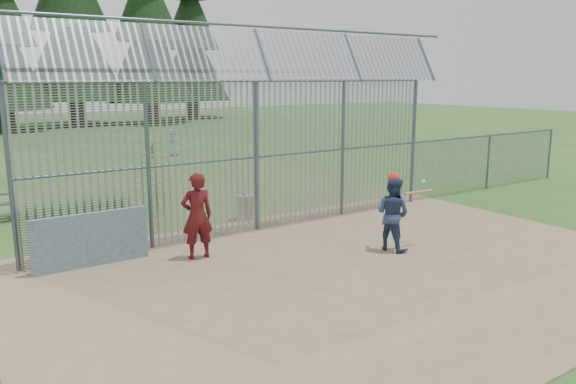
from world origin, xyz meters
TOP-DOWN VIEW (x-y plane):
  - ground at (0.00, 0.00)m, footprint 120.00×120.00m
  - dirt_infield at (0.00, -0.50)m, footprint 14.00×10.00m
  - dugout_wall at (-4.60, 2.90)m, footprint 2.50×0.12m
  - batter at (1.68, 0.05)m, footprint 0.86×1.00m
  - onlooker at (-2.43, 2.11)m, footprint 0.79×0.59m
  - bg_kid_standing at (3.89, 18.33)m, footprint 0.81×0.67m
  - bg_kid_seated at (2.63, 17.98)m, footprint 0.47×0.44m
  - batting_gear at (1.81, 0.03)m, footprint 1.27×0.36m
  - trash_can at (0.24, 4.59)m, footprint 0.56×0.56m
  - backstop_fence at (1.81, 3.43)m, footprint 20.09×0.81m

SIDE VIEW (x-z plane):
  - ground at x=0.00m, z-range 0.00..0.00m
  - dirt_infield at x=0.00m, z-range 0.00..0.02m
  - trash_can at x=0.24m, z-range -0.03..0.79m
  - bg_kid_seated at x=2.63m, z-range 0.00..0.78m
  - dugout_wall at x=-4.60m, z-range 0.02..1.22m
  - bg_kid_standing at x=3.89m, z-range 0.00..1.43m
  - batter at x=1.68m, z-range 0.02..1.79m
  - onlooker at x=-2.43m, z-range 0.02..2.01m
  - batting_gear at x=1.81m, z-range 1.41..1.99m
  - backstop_fence at x=1.81m, z-range -0.29..5.01m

